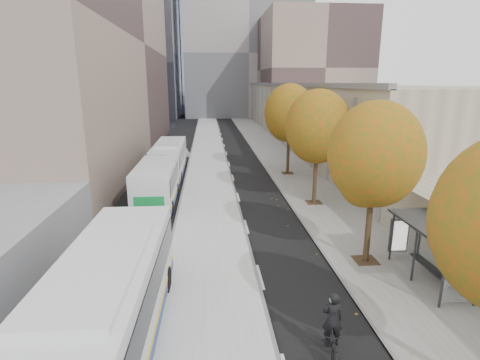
{
  "coord_description": "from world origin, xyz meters",
  "views": [
    {
      "loc": [
        -3.84,
        -2.87,
        8.38
      ],
      "look_at": [
        -1.9,
        19.55,
        2.5
      ],
      "focal_mm": 28.0,
      "sensor_mm": 36.0,
      "label": 1
    }
  ],
  "objects": [
    {
      "name": "bus_platform",
      "position": [
        -3.88,
        35.0,
        0.07
      ],
      "size": [
        4.25,
        150.0,
        0.15
      ],
      "primitive_type": "cube",
      "color": "#B6B6B6",
      "rests_on": "ground"
    },
    {
      "name": "building_midrise",
      "position": [
        -22.5,
        41.0,
        12.5
      ],
      "size": [
        24.0,
        46.0,
        25.0
      ],
      "primitive_type": "cube",
      "color": "gray",
      "rests_on": "ground"
    },
    {
      "name": "building_far_block",
      "position": [
        6.0,
        96.0,
        15.0
      ],
      "size": [
        30.0,
        18.0,
        30.0
      ],
      "primitive_type": "cube",
      "color": "gray",
      "rests_on": "ground"
    },
    {
      "name": "distant_car",
      "position": [
        -7.09,
        40.87,
        0.65
      ],
      "size": [
        2.66,
        4.08,
        1.29
      ],
      "primitive_type": "imported",
      "rotation": [
        0.0,
        0.0,
        0.33
      ],
      "color": "white",
      "rests_on": "ground"
    },
    {
      "name": "tree_d",
      "position": [
        3.6,
        22.0,
        5.47
      ],
      "size": [
        4.4,
        4.4,
        7.6
      ],
      "color": "#301E12",
      "rests_on": "sidewalk"
    },
    {
      "name": "bus_shelter",
      "position": [
        5.69,
        10.96,
        2.19
      ],
      "size": [
        1.9,
        4.4,
        2.53
      ],
      "color": "#383A3F",
      "rests_on": "sidewalk"
    },
    {
      "name": "tree_e",
      "position": [
        3.6,
        31.0,
        5.69
      ],
      "size": [
        4.6,
        4.6,
        7.92
      ],
      "color": "#301E12",
      "rests_on": "sidewalk"
    },
    {
      "name": "tree_c",
      "position": [
        3.6,
        13.0,
        5.25
      ],
      "size": [
        4.2,
        4.2,
        7.28
      ],
      "color": "#301E12",
      "rests_on": "sidewalk"
    },
    {
      "name": "bus_far",
      "position": [
        -7.46,
        27.94,
        1.59
      ],
      "size": [
        2.64,
        17.49,
        2.91
      ],
      "rotation": [
        0.0,
        0.0,
        -0.0
      ],
      "color": "silver",
      "rests_on": "ground"
    },
    {
      "name": "sidewalk",
      "position": [
        4.12,
        35.0,
        0.04
      ],
      "size": [
        4.75,
        150.0,
        0.08
      ],
      "primitive_type": "cube",
      "color": "slate",
      "rests_on": "ground"
    },
    {
      "name": "cyclist",
      "position": [
        -0.15,
        6.86,
        0.84
      ],
      "size": [
        0.72,
        1.81,
        2.25
      ],
      "rotation": [
        0.0,
        0.0,
        -0.13
      ],
      "color": "black",
      "rests_on": "ground"
    },
    {
      "name": "building_tan",
      "position": [
        15.5,
        64.0,
        4.0
      ],
      "size": [
        18.0,
        92.0,
        8.0
      ],
      "primitive_type": "cube",
      "color": "gray",
      "rests_on": "ground"
    }
  ]
}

